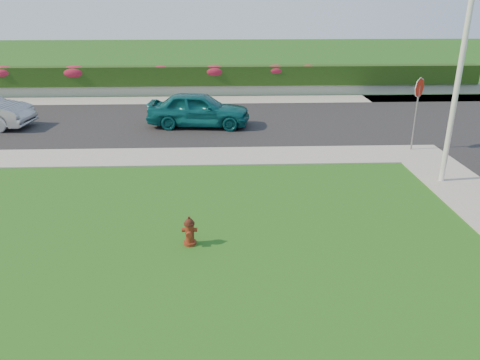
{
  "coord_description": "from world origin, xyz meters",
  "views": [
    {
      "loc": [
        -0.28,
        -7.26,
        5.44
      ],
      "look_at": [
        0.17,
        4.31,
        0.9
      ],
      "focal_mm": 35.0,
      "sensor_mm": 36.0,
      "label": 1
    }
  ],
  "objects_px": {
    "sedan_teal": "(199,109)",
    "utility_pole": "(456,89)",
    "stop_sign": "(418,96)",
    "fire_hydrant": "(190,231)"
  },
  "relations": [
    {
      "from": "sedan_teal",
      "to": "utility_pole",
      "type": "relative_size",
      "value": 0.77
    },
    {
      "from": "stop_sign",
      "to": "utility_pole",
      "type": "bearing_deg",
      "value": -115.98
    },
    {
      "from": "fire_hydrant",
      "to": "utility_pole",
      "type": "relative_size",
      "value": 0.12
    },
    {
      "from": "fire_hydrant",
      "to": "sedan_teal",
      "type": "height_order",
      "value": "sedan_teal"
    },
    {
      "from": "sedan_teal",
      "to": "utility_pole",
      "type": "bearing_deg",
      "value": -125.6
    },
    {
      "from": "fire_hydrant",
      "to": "sedan_teal",
      "type": "bearing_deg",
      "value": 91.34
    },
    {
      "from": "stop_sign",
      "to": "fire_hydrant",
      "type": "bearing_deg",
      "value": -159.96
    },
    {
      "from": "fire_hydrant",
      "to": "stop_sign",
      "type": "distance_m",
      "value": 10.74
    },
    {
      "from": "fire_hydrant",
      "to": "stop_sign",
      "type": "height_order",
      "value": "stop_sign"
    },
    {
      "from": "sedan_teal",
      "to": "stop_sign",
      "type": "distance_m",
      "value": 9.12
    }
  ]
}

